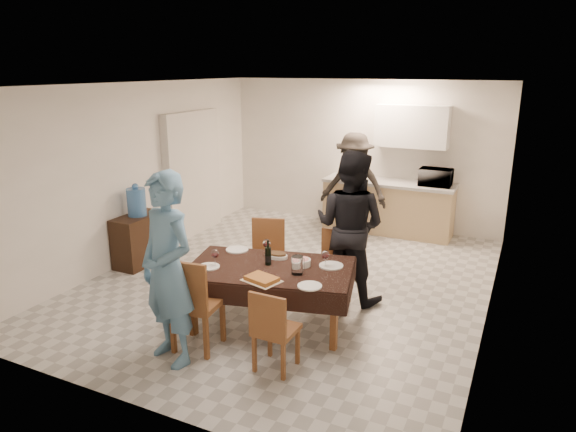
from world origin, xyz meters
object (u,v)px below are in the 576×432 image
(savoury_tart, at_px, (262,279))
(person_kitchen, at_px, (354,185))
(water_jug, at_px, (136,202))
(console, at_px, (140,240))
(person_near, at_px, (168,270))
(water_pitcher, at_px, (297,265))
(dining_table, at_px, (270,269))
(microwave, at_px, (436,177))
(person_far, at_px, (350,227))
(wine_bottle, at_px, (268,253))

(savoury_tart, relative_size, person_kitchen, 0.21)
(water_jug, distance_m, savoury_tart, 2.96)
(console, height_order, person_near, person_near)
(console, xyz_separation_m, person_near, (2.04, -1.89, 0.58))
(water_pitcher, bearing_deg, dining_table, 171.87)
(dining_table, distance_m, water_pitcher, 0.38)
(savoury_tart, height_order, microwave, microwave)
(savoury_tart, xyz_separation_m, person_far, (0.45, 1.43, 0.22))
(dining_table, height_order, water_pitcher, water_pitcher)
(console, distance_m, savoury_tart, 2.97)
(water_jug, xyz_separation_m, wine_bottle, (2.54, -0.79, -0.10))
(dining_table, relative_size, microwave, 3.82)
(console, bearing_deg, water_jug, 90.00)
(dining_table, relative_size, person_kitchen, 1.12)
(water_jug, relative_size, person_far, 0.21)
(dining_table, height_order, wine_bottle, wine_bottle)
(water_pitcher, bearing_deg, person_near, -131.99)
(console, height_order, water_jug, water_jug)
(person_far, bearing_deg, microwave, -94.48)
(console, relative_size, microwave, 1.54)
(wine_bottle, relative_size, person_far, 0.15)
(person_kitchen, bearing_deg, water_pitcher, -81.12)
(wine_bottle, bearing_deg, console, 162.81)
(microwave, bearing_deg, person_near, 71.87)
(wine_bottle, height_order, person_kitchen, person_kitchen)
(microwave, bearing_deg, wine_bottle, 73.78)
(dining_table, height_order, console, console)
(console, height_order, water_pitcher, water_pitcher)
(water_jug, bearing_deg, person_far, 3.90)
(microwave, bearing_deg, console, 39.86)
(microwave, distance_m, person_far, 2.89)
(water_jug, bearing_deg, dining_table, -17.89)
(water_pitcher, height_order, person_near, person_near)
(savoury_tart, bearing_deg, person_kitchen, 94.42)
(water_jug, xyz_separation_m, person_near, (2.04, -1.89, 0.01))
(savoury_tart, bearing_deg, microwave, 77.24)
(dining_table, xyz_separation_m, person_far, (0.55, 1.05, 0.27))
(water_jug, distance_m, microwave, 4.76)
(water_jug, bearing_deg, water_pitcher, -16.77)
(savoury_tart, height_order, person_near, person_near)
(savoury_tart, bearing_deg, water_jug, 155.67)
(water_pitcher, height_order, savoury_tart, water_pitcher)
(wine_bottle, xyz_separation_m, person_far, (0.60, 1.00, 0.10))
(person_near, height_order, person_kitchen, person_near)
(dining_table, relative_size, console, 2.47)
(dining_table, xyz_separation_m, water_jug, (-2.59, 0.84, 0.27))
(dining_table, relative_size, person_near, 1.04)
(console, bearing_deg, wine_bottle, -17.19)
(water_jug, xyz_separation_m, person_far, (3.14, 0.21, -0.00))
(water_jug, relative_size, person_near, 0.21)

